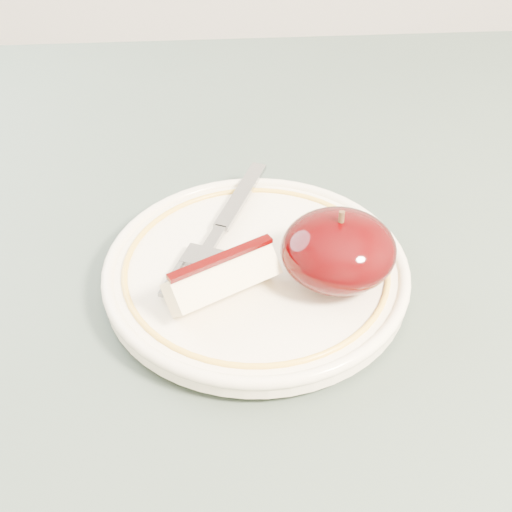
{
  "coord_description": "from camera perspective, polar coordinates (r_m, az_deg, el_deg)",
  "views": [
    {
      "loc": [
        -0.01,
        -0.35,
        1.1
      ],
      "look_at": [
        0.01,
        0.02,
        0.78
      ],
      "focal_mm": 50.0,
      "sensor_mm": 36.0,
      "label": 1
    }
  ],
  "objects": [
    {
      "name": "apple_wedge",
      "position": [
        0.47,
        -2.75,
        -1.77
      ],
      "size": [
        0.08,
        0.06,
        0.04
      ],
      "rotation": [
        0.0,
        0.0,
        0.5
      ],
      "color": "beige",
      "rests_on": "plate"
    },
    {
      "name": "fork",
      "position": [
        0.53,
        -2.89,
        2.18
      ],
      "size": [
        0.08,
        0.16,
        0.0
      ],
      "rotation": [
        0.0,
        0.0,
        1.17
      ],
      "color": "gray",
      "rests_on": "plate"
    },
    {
      "name": "apple_half",
      "position": [
        0.48,
        6.6,
        0.48
      ],
      "size": [
        0.08,
        0.07,
        0.06
      ],
      "color": "black",
      "rests_on": "plate"
    },
    {
      "name": "plate",
      "position": [
        0.51,
        -0.0,
        -1.21
      ],
      "size": [
        0.22,
        0.22,
        0.02
      ],
      "color": "#F5EECE",
      "rests_on": "table"
    },
    {
      "name": "table",
      "position": [
        0.56,
        -1.16,
        -10.59
      ],
      "size": [
        0.9,
        0.9,
        0.75
      ],
      "color": "brown",
      "rests_on": "ground"
    }
  ]
}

